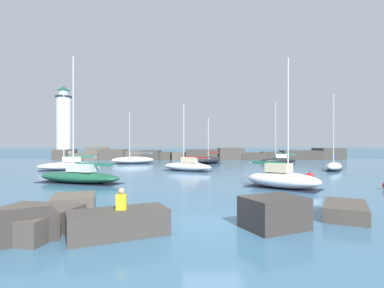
% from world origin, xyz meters
% --- Properties ---
extents(ground_plane, '(600.00, 600.00, 0.00)m').
position_xyz_m(ground_plane, '(0.00, 0.00, 0.00)').
color(ground_plane, '#3D6B8E').
extents(open_sea_beyond, '(400.00, 116.00, 0.01)m').
position_xyz_m(open_sea_beyond, '(0.00, 110.59, 0.00)').
color(open_sea_beyond, '#2D5B7F').
rests_on(open_sea_beyond, ground).
extents(breakwater_jetty, '(60.15, 6.94, 2.53)m').
position_xyz_m(breakwater_jetty, '(0.98, 50.53, 1.02)').
color(breakwater_jetty, '#4C443D').
rests_on(breakwater_jetty, ground).
extents(lighthouse, '(3.87, 3.87, 15.26)m').
position_xyz_m(lighthouse, '(-27.10, 50.19, 6.70)').
color(lighthouse, gray).
rests_on(lighthouse, ground).
extents(foreground_rocks, '(16.82, 7.70, 1.24)m').
position_xyz_m(foreground_rocks, '(-3.48, -0.49, 0.45)').
color(foreground_rocks, '#423D38').
rests_on(foreground_rocks, ground).
extents(sailboat_moored_0, '(7.29, 4.37, 9.78)m').
position_xyz_m(sailboat_moored_0, '(-16.01, 25.21, 0.63)').
color(sailboat_moored_0, silver).
rests_on(sailboat_moored_0, ground).
extents(sailboat_moored_1, '(4.43, 5.61, 9.40)m').
position_xyz_m(sailboat_moored_1, '(17.03, 24.74, 0.56)').
color(sailboat_moored_1, white).
rests_on(sailboat_moored_1, ground).
extents(sailboat_moored_2, '(7.36, 4.39, 8.64)m').
position_xyz_m(sailboat_moored_2, '(-10.32, 37.43, 0.60)').
color(sailboat_moored_2, white).
rests_on(sailboat_moored_2, ground).
extents(sailboat_moored_3, '(8.21, 4.93, 10.78)m').
position_xyz_m(sailboat_moored_3, '(-10.27, 13.14, 0.60)').
color(sailboat_moored_3, '#195138').
rests_on(sailboat_moored_3, ground).
extents(sailboat_moored_4, '(5.96, 5.45, 9.69)m').
position_xyz_m(sailboat_moored_4, '(6.00, 10.11, 0.70)').
color(sailboat_moored_4, white).
rests_on(sailboat_moored_4, ground).
extents(sailboat_moored_5, '(5.40, 6.16, 7.50)m').
position_xyz_m(sailboat_moored_5, '(2.44, 37.28, 0.61)').
color(sailboat_moored_5, black).
rests_on(sailboat_moored_5, ground).
extents(sailboat_moored_6, '(6.65, 2.97, 10.29)m').
position_xyz_m(sailboat_moored_6, '(13.99, 37.66, 0.59)').
color(sailboat_moored_6, black).
rests_on(sailboat_moored_6, ground).
extents(sailboat_moored_7, '(6.48, 4.58, 8.21)m').
position_xyz_m(sailboat_moored_7, '(-1.17, 24.10, 0.62)').
color(sailboat_moored_7, white).
rests_on(sailboat_moored_7, ground).
extents(mooring_buoy_orange_near, '(0.78, 0.78, 0.98)m').
position_xyz_m(mooring_buoy_orange_near, '(9.71, 14.11, 0.39)').
color(mooring_buoy_orange_near, red).
rests_on(mooring_buoy_orange_near, ground).
extents(person_on_rocks, '(0.36, 0.23, 1.74)m').
position_xyz_m(person_on_rocks, '(-3.42, -1.44, 0.98)').
color(person_on_rocks, '#282833').
rests_on(person_on_rocks, ground).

